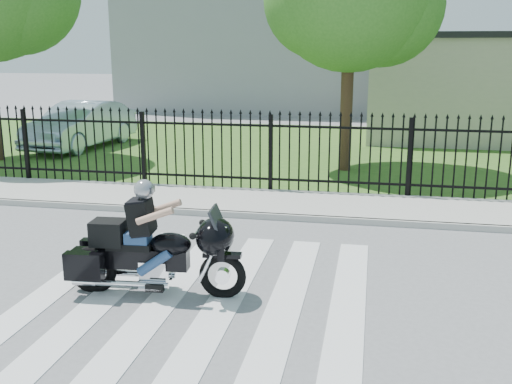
# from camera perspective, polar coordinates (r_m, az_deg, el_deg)

# --- Properties ---
(ground) EXTENTS (120.00, 120.00, 0.00)m
(ground) POSITION_cam_1_polar(r_m,az_deg,el_deg) (8.00, -6.07, -10.45)
(ground) COLOR slate
(ground) RESTS_ON ground
(crosswalk) EXTENTS (5.00, 5.50, 0.01)m
(crosswalk) POSITION_cam_1_polar(r_m,az_deg,el_deg) (7.99, -6.07, -10.41)
(crosswalk) COLOR silver
(crosswalk) RESTS_ON ground
(sidewalk) EXTENTS (40.00, 2.00, 0.12)m
(sidewalk) POSITION_cam_1_polar(r_m,az_deg,el_deg) (12.57, 0.61, -1.01)
(sidewalk) COLOR #ADAAA3
(sidewalk) RESTS_ON ground
(curb) EXTENTS (40.00, 0.12, 0.12)m
(curb) POSITION_cam_1_polar(r_m,az_deg,el_deg) (11.63, -0.30, -2.25)
(curb) COLOR #ADAAA3
(curb) RESTS_ON ground
(grass_strip) EXTENTS (40.00, 12.00, 0.02)m
(grass_strip) POSITION_cam_1_polar(r_m,az_deg,el_deg) (19.36, 4.41, 4.05)
(grass_strip) COLOR #2F5A1F
(grass_strip) RESTS_ON ground
(iron_fence) EXTENTS (26.00, 0.04, 1.80)m
(iron_fence) POSITION_cam_1_polar(r_m,az_deg,el_deg) (13.35, 1.40, 3.57)
(iron_fence) COLOR black
(iron_fence) RESTS_ON ground
(building_low) EXTENTS (10.00, 6.00, 3.50)m
(building_low) POSITION_cam_1_polar(r_m,az_deg,el_deg) (23.49, 23.15, 8.99)
(building_low) COLOR #BCB19D
(building_low) RESTS_ON ground
(motorcycle_rider) EXTENTS (2.45, 0.84, 1.62)m
(motorcycle_rider) POSITION_cam_1_polar(r_m,az_deg,el_deg) (8.11, -10.04, -5.20)
(motorcycle_rider) COLOR black
(motorcycle_rider) RESTS_ON ground
(parked_car) EXTENTS (2.11, 4.66, 1.48)m
(parked_car) POSITION_cam_1_polar(r_m,az_deg,el_deg) (20.32, -16.33, 6.14)
(parked_car) COLOR #A9C0D5
(parked_car) RESTS_ON grass_strip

